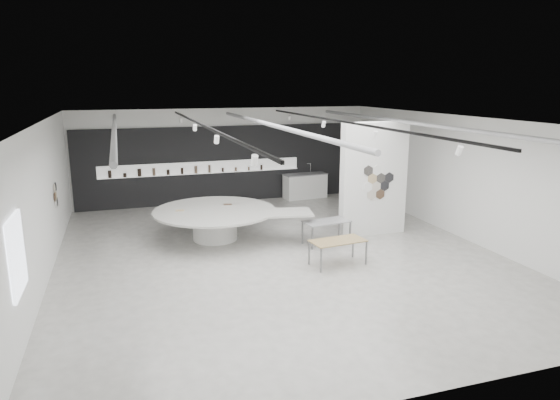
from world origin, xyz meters
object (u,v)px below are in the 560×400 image
object	(u,v)px
sample_table_wood	(338,242)
kitchen_counter	(305,186)
display_island	(217,220)
sample_table_stone	(327,223)
partition_column	(374,179)

from	to	relation	value
sample_table_wood	kitchen_counter	distance (m)	8.07
display_island	sample_table_stone	bearing A→B (deg)	-14.44
sample_table_stone	kitchen_counter	xyz separation A→B (m)	(1.60, 6.06, -0.13)
display_island	sample_table_wood	distance (m)	4.15
partition_column	sample_table_stone	size ratio (longest dim) A/B	2.45
partition_column	sample_table_wood	world-z (taller)	partition_column
sample_table_wood	partition_column	bearing A→B (deg)	45.55
partition_column	sample_table_stone	distance (m)	2.21
partition_column	display_island	distance (m)	5.09
display_island	kitchen_counter	xyz separation A→B (m)	(4.65, 4.62, -0.10)
sample_table_wood	sample_table_stone	size ratio (longest dim) A/B	1.04
display_island	sample_table_wood	size ratio (longest dim) A/B	3.34
partition_column	kitchen_counter	xyz separation A→B (m)	(-0.22, 5.54, -1.27)
sample_table_wood	kitchen_counter	world-z (taller)	kitchen_counter
display_island	kitchen_counter	distance (m)	6.55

